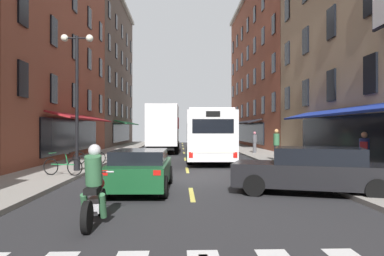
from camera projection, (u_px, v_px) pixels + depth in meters
The scene contains 16 objects.
ground_plane at pixel (189, 180), 14.52m from camera, with size 34.80×80.00×0.10m, color #28282B.
lane_centre_dashes at pixel (189, 179), 14.27m from camera, with size 0.14×73.90×0.01m.
sidewalk_left at pixel (39, 178), 14.33m from camera, with size 3.00×80.00×0.14m, color gray.
sidewalk_right at pixel (335, 176), 14.72m from camera, with size 3.00×80.00×0.14m, color gray.
transit_bus at pixel (207, 135), 23.87m from camera, with size 2.85×11.74×3.08m.
box_truck at pixel (164, 129), 30.27m from camera, with size 2.55×7.26×3.88m.
sedan_near at pixel (314, 170), 11.05m from camera, with size 5.01×3.18×1.41m.
sedan_mid at pixel (141, 169), 11.74m from camera, with size 1.97×4.28×1.31m.
sedan_far at pixel (167, 141), 39.63m from camera, with size 2.02×4.64×1.41m.
motorcycle_rider at pixel (95, 190), 7.55m from camera, with size 0.62×2.07×1.66m.
bicycle_near at pixel (89, 157), 19.00m from camera, with size 1.71×0.48×0.91m.
bicycle_mid at pixel (63, 166), 14.47m from camera, with size 1.68×0.57×0.91m.
pedestrian_near at pixel (364, 154), 13.66m from camera, with size 0.46×0.52×1.73m.
pedestrian_mid at pixel (276, 144), 21.24m from camera, with size 0.36×0.36×1.84m.
pedestrian_far at pixel (255, 142), 28.35m from camera, with size 0.36×0.36×1.65m.
street_lamp_twin at pixel (77, 96), 16.17m from camera, with size 1.42×0.32×6.03m.
Camera 1 is at (-0.36, -14.53, 1.97)m, focal length 34.20 mm.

